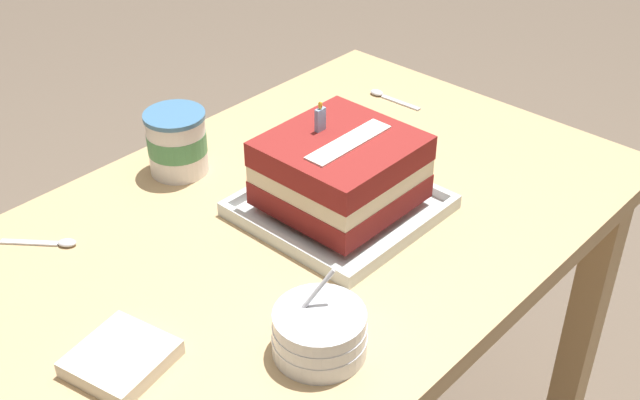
% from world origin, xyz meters
% --- Properties ---
extents(dining_table, '(1.15, 0.74, 0.70)m').
position_xyz_m(dining_table, '(0.00, 0.00, 0.60)').
color(dining_table, tan).
rests_on(dining_table, ground_plane).
extents(foil_tray, '(0.28, 0.28, 0.02)m').
position_xyz_m(foil_tray, '(0.06, -0.03, 0.71)').
color(foil_tray, silver).
rests_on(foil_tray, dining_table).
extents(birthday_cake, '(0.22, 0.21, 0.16)m').
position_xyz_m(birthday_cake, '(0.06, -0.03, 0.78)').
color(birthday_cake, maroon).
rests_on(birthday_cake, foil_tray).
extents(bowl_stack, '(0.12, 0.12, 0.12)m').
position_xyz_m(bowl_stack, '(-0.20, -0.22, 0.74)').
color(bowl_stack, white).
rests_on(bowl_stack, dining_table).
extents(ice_cream_tub, '(0.11, 0.11, 0.11)m').
position_xyz_m(ice_cream_tub, '(-0.03, 0.26, 0.76)').
color(ice_cream_tub, white).
rests_on(ice_cream_tub, dining_table).
extents(serving_spoon_near_tray, '(0.02, 0.12, 0.01)m').
position_xyz_m(serving_spoon_near_tray, '(0.43, 0.17, 0.71)').
color(serving_spoon_near_tray, silver).
rests_on(serving_spoon_near_tray, dining_table).
extents(serving_spoon_by_bowls, '(0.09, 0.10, 0.01)m').
position_xyz_m(serving_spoon_by_bowls, '(-0.30, 0.23, 0.71)').
color(serving_spoon_by_bowls, silver).
rests_on(serving_spoon_by_bowls, dining_table).
extents(napkin_pile, '(0.14, 0.13, 0.02)m').
position_xyz_m(napkin_pile, '(-0.39, -0.05, 0.72)').
color(napkin_pile, silver).
rests_on(napkin_pile, dining_table).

